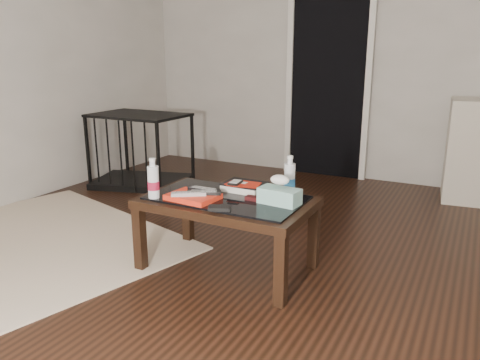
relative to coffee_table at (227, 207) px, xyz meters
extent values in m
plane|color=black|center=(0.21, 0.05, -0.40)|extent=(5.00, 5.00, 0.00)
plane|color=beige|center=(0.21, 2.55, 0.95)|extent=(5.00, 0.00, 5.00)
cube|color=black|center=(-0.19, 2.52, 0.60)|extent=(0.80, 0.05, 2.00)
cube|color=silver|center=(-0.61, 2.49, 0.60)|extent=(0.06, 0.04, 2.04)
cube|color=silver|center=(0.23, 2.49, 0.60)|extent=(0.06, 0.04, 2.04)
cube|color=black|center=(-0.46, -0.26, -0.20)|extent=(0.06, 0.06, 0.40)
cube|color=black|center=(0.46, -0.26, -0.20)|extent=(0.06, 0.06, 0.40)
cube|color=black|center=(-0.46, 0.26, -0.20)|extent=(0.06, 0.06, 0.40)
cube|color=black|center=(0.46, 0.26, -0.20)|extent=(0.06, 0.06, 0.40)
cube|color=black|center=(0.00, 0.00, 0.03)|extent=(1.00, 0.60, 0.05)
cube|color=black|center=(0.00, 0.00, 0.06)|extent=(0.90, 0.50, 0.01)
cube|color=#C5B099|center=(-1.39, -0.24, -0.39)|extent=(2.33, 1.98, 0.01)
cube|color=black|center=(-1.69, 1.27, -0.37)|extent=(1.04, 0.84, 0.06)
cube|color=black|center=(-1.69, 1.27, 0.30)|extent=(1.04, 0.84, 0.02)
cube|color=black|center=(-2.12, 0.99, -0.05)|extent=(0.03, 0.03, 0.70)
cube|color=black|center=(-1.26, 0.99, -0.05)|extent=(0.03, 0.03, 0.70)
cube|color=black|center=(-2.12, 1.55, -0.05)|extent=(0.03, 0.03, 0.70)
cube|color=black|center=(-1.26, 1.55, -0.05)|extent=(0.03, 0.03, 0.70)
cube|color=red|center=(-0.15, -0.13, 0.08)|extent=(0.30, 0.23, 0.03)
cube|color=#9F9FA3|center=(-0.16, -0.17, 0.11)|extent=(0.19, 0.15, 0.02)
cube|color=black|center=(-0.10, -0.10, 0.11)|extent=(0.20, 0.13, 0.02)
cube|color=black|center=(-0.13, -0.05, 0.11)|extent=(0.20, 0.05, 0.02)
cube|color=black|center=(0.03, 0.17, 0.09)|extent=(0.25, 0.20, 0.05)
cube|color=#AD1B0B|center=(0.03, 0.15, 0.11)|extent=(0.19, 0.14, 0.01)
cube|color=black|center=(0.00, 0.11, 0.12)|extent=(0.07, 0.11, 0.02)
cube|color=black|center=(0.17, 0.01, 0.08)|extent=(0.09, 0.05, 0.02)
cube|color=black|center=(0.08, -0.23, 0.07)|extent=(0.14, 0.11, 0.02)
cylinder|color=silver|center=(-0.37, -0.22, 0.18)|extent=(0.08, 0.08, 0.24)
cylinder|color=silver|center=(0.31, 0.22, 0.18)|extent=(0.07, 0.07, 0.24)
cube|color=teal|center=(0.33, 0.02, 0.11)|extent=(0.24, 0.14, 0.09)
camera|label=1|loc=(1.29, -2.31, 0.89)|focal=35.00mm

